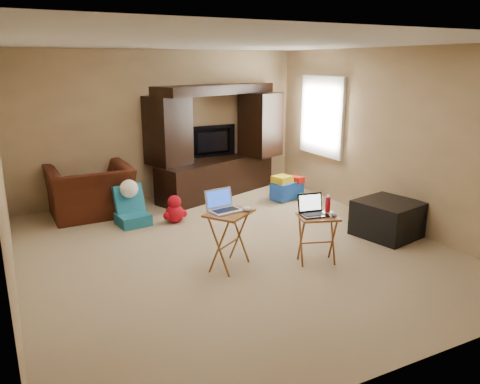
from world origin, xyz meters
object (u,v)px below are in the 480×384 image
tray_table_left (229,240)px  water_bottle (328,204)px  recliner (90,191)px  plush_toy (175,209)px  television (213,142)px  mouse_right (334,215)px  laptop_right (315,206)px  ottoman (388,219)px  tray_table_right (317,239)px  entertainment_center (217,141)px  laptop_left (226,201)px  child_rocker (132,206)px  push_toy (287,187)px  mouse_left (247,209)px

tray_table_left → water_bottle: 1.24m
recliner → plush_toy: 1.37m
television → mouse_right: television is taller
plush_toy → laptop_right: bearing=-65.2°
ottoman → mouse_right: size_ratio=6.37×
plush_toy → ottoman: 3.02m
tray_table_right → laptop_right: size_ratio=1.91×
tray_table_left → tray_table_right: 1.03m
entertainment_center → laptop_left: bearing=-132.9°
ottoman → water_bottle: water_bottle is taller
entertainment_center → ottoman: size_ratio=3.14×
entertainment_center → laptop_right: size_ratio=7.76×
laptop_right → water_bottle: (0.23, 0.06, -0.03)m
ottoman → water_bottle: (-1.20, -0.22, 0.43)m
child_rocker → water_bottle: (1.78, -2.22, 0.38)m
child_rocker → tray_table_left: size_ratio=0.86×
push_toy → mouse_right: size_ratio=4.93×
entertainment_center → mouse_left: size_ratio=17.30×
recliner → mouse_right: 3.81m
mouse_left → water_bottle: bearing=-11.3°
recliner → child_rocker: bearing=121.4°
push_toy → tray_table_right: tray_table_right is taller
mouse_left → laptop_left: bearing=155.6°
entertainment_center → plush_toy: 1.80m
tray_table_right → mouse_left: bearing=179.5°
tray_table_right → mouse_left: mouse_left is taller
entertainment_center → tray_table_right: bearing=-113.7°
tray_table_right → laptop_left: laptop_left is taller
entertainment_center → child_rocker: size_ratio=4.09×
recliner → push_toy: (3.17, -0.60, -0.17)m
tray_table_left → tray_table_right: tray_table_left is taller
tray_table_right → mouse_left: size_ratio=4.26×
television → push_toy: bearing=130.2°
mouse_right → laptop_left: bearing=156.4°
laptop_right → television: bearing=95.8°
laptop_right → laptop_left: bearing=169.3°
television → mouse_left: television is taller
recliner → mouse_right: recliner is taller
entertainment_center → tray_table_right: (-0.18, -3.25, -0.67)m
tray_table_left → mouse_right: 1.23m
mouse_left → water_bottle: water_bottle is taller
push_toy → mouse_right: bearing=-128.0°
child_rocker → mouse_right: mouse_right is taller
ottoman → mouse_left: size_ratio=5.51×
water_bottle → recliner: bearing=127.4°
child_rocker → laptop_right: size_ratio=1.90×
television → laptop_left: bearing=65.7°
tray_table_right → ottoman: bearing=30.8°
plush_toy → entertainment_center: bearing=43.3°
mouse_right → push_toy: bearing=68.5°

